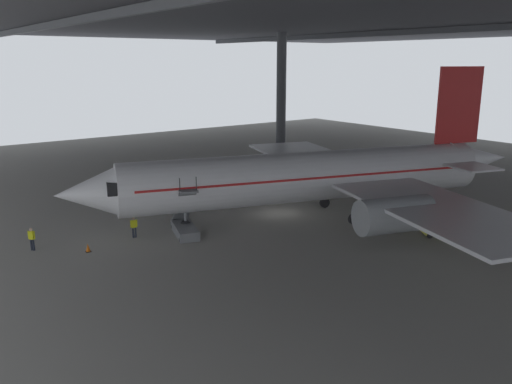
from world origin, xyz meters
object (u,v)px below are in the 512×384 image
at_px(crew_worker_by_stairs, 134,226).
at_px(traffic_cone_orange, 88,248).
at_px(airplane_main, 314,176).
at_px(boarding_stairs, 185,225).
at_px(crew_worker_near_nose, 32,238).
at_px(baggage_tug, 437,229).

height_order(crew_worker_by_stairs, traffic_cone_orange, crew_worker_by_stairs).
relative_size(airplane_main, boarding_stairs, 8.11).
relative_size(crew_worker_near_nose, crew_worker_by_stairs, 1.04).
height_order(crew_worker_by_stairs, baggage_tug, crew_worker_by_stairs).
distance_m(crew_worker_near_nose, crew_worker_by_stairs, 7.09).
xyz_separation_m(airplane_main, boarding_stairs, (-2.71, -10.83, -2.89)).
distance_m(boarding_stairs, baggage_tug, 19.28).
height_order(airplane_main, boarding_stairs, airplane_main).
distance_m(airplane_main, baggage_tug, 10.51).
distance_m(crew_worker_near_nose, baggage_tug, 29.73).
bearing_deg(baggage_tug, crew_worker_near_nose, -120.40).
relative_size(crew_worker_near_nose, traffic_cone_orange, 2.74).
height_order(boarding_stairs, baggage_tug, boarding_stairs).
distance_m(airplane_main, crew_worker_near_nose, 22.15).
bearing_deg(traffic_cone_orange, baggage_tug, 61.19).
xyz_separation_m(airplane_main, traffic_cone_orange, (-3.46, -18.10, -3.35)).
height_order(airplane_main, crew_worker_near_nose, airplane_main).
xyz_separation_m(crew_worker_by_stairs, baggage_tug, (13.33, 18.76, -0.37)).
relative_size(airplane_main, traffic_cone_orange, 65.84).
bearing_deg(crew_worker_near_nose, boarding_stairs, 71.94).
bearing_deg(crew_worker_by_stairs, traffic_cone_orange, -76.89).
height_order(boarding_stairs, crew_worker_near_nose, boarding_stairs).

